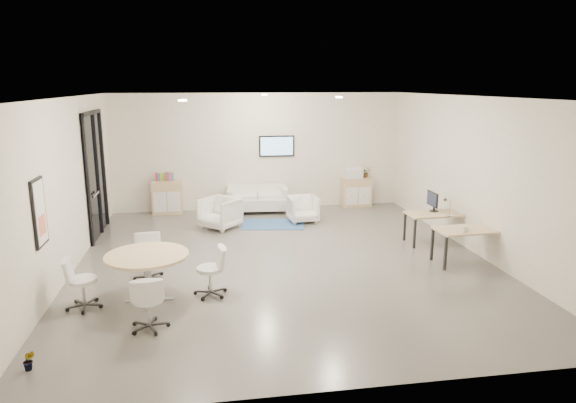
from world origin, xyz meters
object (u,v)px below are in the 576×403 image
(desk_rear, at_px, (437,216))
(round_table, at_px, (147,259))
(loveseat, at_px, (257,200))
(sideboard_left, at_px, (167,197))
(desk_front, at_px, (470,232))
(armchair_right, at_px, (303,208))
(armchair_left, at_px, (220,212))
(sideboard_right, at_px, (356,192))

(desk_rear, xyz_separation_m, round_table, (-5.94, -2.20, 0.11))
(round_table, bearing_deg, loveseat, 67.55)
(sideboard_left, bearing_deg, round_table, -89.23)
(desk_rear, xyz_separation_m, desk_front, (0.06, -1.35, 0.02))
(sideboard_left, bearing_deg, armchair_right, -22.56)
(sideboard_left, distance_m, desk_rear, 7.04)
(loveseat, height_order, desk_front, loveseat)
(loveseat, height_order, armchair_right, armchair_right)
(sideboard_left, relative_size, armchair_left, 1.08)
(armchair_left, bearing_deg, round_table, -65.24)
(sideboard_left, distance_m, sideboard_right, 5.29)
(armchair_left, distance_m, desk_rear, 5.06)
(desk_rear, height_order, desk_front, desk_front)
(armchair_right, distance_m, desk_front, 4.43)
(sideboard_right, height_order, armchair_left, sideboard_right)
(sideboard_right, distance_m, armchair_right, 2.33)
(loveseat, height_order, desk_rear, loveseat)
(desk_front, bearing_deg, sideboard_left, 137.82)
(desk_rear, bearing_deg, sideboard_right, 99.07)
(desk_front, bearing_deg, desk_rear, 89.83)
(sideboard_left, bearing_deg, sideboard_right, 0.06)
(armchair_left, bearing_deg, armchair_right, 48.89)
(sideboard_left, xyz_separation_m, desk_front, (6.07, -5.01, 0.18))
(armchair_right, bearing_deg, loveseat, 126.15)
(armchair_left, xyz_separation_m, armchair_right, (2.11, 0.26, -0.05))
(desk_front, bearing_deg, armchair_left, 142.29)
(sideboard_left, xyz_separation_m, armchair_left, (1.35, -1.70, -0.03))
(loveseat, bearing_deg, desk_front, -48.27)
(loveseat, relative_size, armchair_left, 2.04)
(loveseat, bearing_deg, sideboard_right, 8.34)
(sideboard_right, xyz_separation_m, armchair_left, (-3.94, -1.70, -0.00))
(armchair_left, bearing_deg, loveseat, 96.66)
(armchair_left, distance_m, round_table, 4.36)
(sideboard_left, distance_m, round_table, 5.86)
(loveseat, distance_m, armchair_right, 1.63)
(armchair_left, xyz_separation_m, desk_rear, (4.66, -1.96, 0.20))
(sideboard_right, height_order, armchair_right, sideboard_right)
(armchair_right, xyz_separation_m, desk_rear, (2.55, -2.22, 0.25))
(desk_rear, relative_size, round_table, 1.01)
(sideboard_left, relative_size, armchair_right, 1.23)
(desk_front, bearing_deg, round_table, -174.62)
(sideboard_left, distance_m, desk_front, 7.87)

